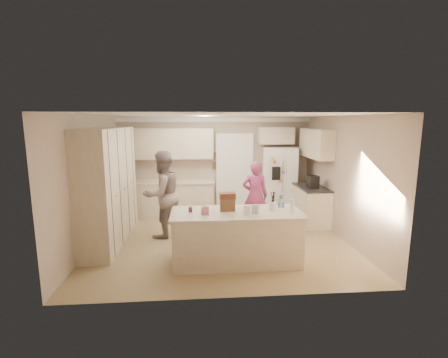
{
  "coord_description": "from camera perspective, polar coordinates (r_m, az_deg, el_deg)",
  "views": [
    {
      "loc": [
        -0.46,
        -6.53,
        2.48
      ],
      "look_at": [
        0.1,
        0.35,
        1.25
      ],
      "focal_mm": 26.0,
      "sensor_mm": 36.0,
      "label": 1
    }
  ],
  "objects": [
    {
      "name": "greeting_card_b",
      "position": [
        5.57,
        5.47,
        -5.31
      ],
      "size": [
        0.12,
        0.05,
        0.16
      ],
      "primitive_type": "cube",
      "rotation": [
        0.15,
        0.0,
        -0.1
      ],
      "color": "silver",
      "rests_on": "island_top"
    },
    {
      "name": "doorway_casing",
      "position": [
        8.95,
        1.89,
        0.91
      ],
      "size": [
        1.02,
        0.03,
        2.22
      ],
      "primitive_type": "cube",
      "color": "white",
      "rests_on": "floor"
    },
    {
      "name": "dollhouse_roof",
      "position": [
        5.71,
        0.6,
        -2.93
      ],
      "size": [
        0.28,
        0.2,
        0.1
      ],
      "primitive_type": "cube",
      "color": "#592D1E",
      "rests_on": "dollhouse_body"
    },
    {
      "name": "pantry_bank",
      "position": [
        7.1,
        -19.58,
        -1.08
      ],
      "size": [
        0.6,
        2.6,
        2.35
      ],
      "primitive_type": "cube",
      "color": "beige",
      "rests_on": "floor"
    },
    {
      "name": "floor",
      "position": [
        7.01,
        -0.59,
        -10.71
      ],
      "size": [
        5.2,
        4.6,
        0.02
      ],
      "primitive_type": "cube",
      "color": "#91785A",
      "rests_on": "ground"
    },
    {
      "name": "fridge_dispenser",
      "position": [
        8.51,
        9.15,
        0.98
      ],
      "size": [
        0.22,
        0.03,
        0.35
      ],
      "primitive_type": "cube",
      "color": "black",
      "rests_on": "refrigerator"
    },
    {
      "name": "island_base",
      "position": [
        5.84,
        2.17,
        -10.35
      ],
      "size": [
        2.2,
        0.9,
        0.88
      ],
      "primitive_type": "cube",
      "color": "beige",
      "rests_on": "floor"
    },
    {
      "name": "wall_back",
      "position": [
        8.94,
        -1.66,
        2.51
      ],
      "size": [
        5.2,
        0.02,
        2.6
      ],
      "primitive_type": "cube",
      "color": "tan",
      "rests_on": "ground"
    },
    {
      "name": "back_base_cab",
      "position": [
        8.8,
        -9.04,
        -3.43
      ],
      "size": [
        2.2,
        0.6,
        0.88
      ],
      "primitive_type": "cube",
      "color": "beige",
      "rests_on": "floor"
    },
    {
      "name": "right_upper_cab",
      "position": [
        8.27,
        15.86,
        6.05
      ],
      "size": [
        0.35,
        1.5,
        0.7
      ],
      "primitive_type": "cube",
      "color": "beige",
      "rests_on": "wall_right"
    },
    {
      "name": "coffee_maker",
      "position": [
        7.95,
        15.37,
        -0.49
      ],
      "size": [
        0.22,
        0.28,
        0.3
      ],
      "primitive_type": "cube",
      "color": "black",
      "rests_on": "right_countertop"
    },
    {
      "name": "shaker_salt",
      "position": [
        6.04,
        9.73,
        -4.54
      ],
      "size": [
        0.05,
        0.05,
        0.09
      ],
      "primitive_type": "cylinder",
      "color": "#4267A4",
      "rests_on": "island_top"
    },
    {
      "name": "doorway_opening",
      "position": [
        8.99,
        1.86,
        0.94
      ],
      "size": [
        0.9,
        0.06,
        2.1
      ],
      "primitive_type": "cube",
      "color": "black",
      "rests_on": "floor"
    },
    {
      "name": "fridge_magnets",
      "position": [
        8.61,
        10.52,
        -0.64
      ],
      "size": [
        0.76,
        0.02,
        1.44
      ],
      "primitive_type": null,
      "color": "tan",
      "rests_on": "refrigerator"
    },
    {
      "name": "wall_frame_lower",
      "position": [
        8.9,
        -1.52,
        2.35
      ],
      "size": [
        0.15,
        0.02,
        0.2
      ],
      "primitive_type": "cube",
      "color": "brown",
      "rests_on": "wall_back"
    },
    {
      "name": "right_countertop",
      "position": [
        8.18,
        15.1,
        -1.4
      ],
      "size": [
        0.63,
        1.24,
        0.04
      ],
      "primitive_type": "cube",
      "color": "#2D2B28",
      "rests_on": "right_base_cab"
    },
    {
      "name": "right_base_cab",
      "position": [
        8.28,
        15.02,
        -4.52
      ],
      "size": [
        0.6,
        1.2,
        0.88
      ],
      "primitive_type": "cube",
      "color": "beige",
      "rests_on": "floor"
    },
    {
      "name": "wall_left",
      "position": [
        6.98,
        -22.51,
        -0.42
      ],
      "size": [
        0.02,
        4.6,
        2.6
      ],
      "primitive_type": "cube",
      "color": "tan",
      "rests_on": "ground"
    },
    {
      "name": "tissue_box",
      "position": [
        5.54,
        -3.35,
        -5.48
      ],
      "size": [
        0.13,
        0.13,
        0.14
      ],
      "primitive_type": "cube",
      "color": "pink",
      "rests_on": "island_top"
    },
    {
      "name": "back_countertop",
      "position": [
        8.7,
        -9.12,
        -0.49
      ],
      "size": [
        2.24,
        0.63,
        0.04
      ],
      "primitive_type": "cube",
      "color": "beige",
      "rests_on": "back_base_cab"
    },
    {
      "name": "utensil_crock",
      "position": [
        5.83,
        8.52,
        -4.73
      ],
      "size": [
        0.13,
        0.13,
        0.15
      ],
      "primitive_type": "cylinder",
      "color": "white",
      "rests_on": "island_top"
    },
    {
      "name": "fridge_handle_l",
      "position": [
        8.56,
        10.24,
        0.33
      ],
      "size": [
        0.02,
        0.02,
        0.85
      ],
      "primitive_type": "cylinder",
      "color": "silver",
      "rests_on": "refrigerator"
    },
    {
      "name": "crown_back",
      "position": [
        8.81,
        -1.69,
        10.42
      ],
      "size": [
        5.2,
        0.08,
        0.12
      ],
      "primitive_type": "cube",
      "color": "white",
      "rests_on": "wall_back"
    },
    {
      "name": "teen_girl",
      "position": [
        7.48,
        5.47,
        -2.95
      ],
      "size": [
        0.63,
        0.46,
        1.6
      ],
      "primitive_type": "imported",
      "rotation": [
        0.0,
        0.0,
        3.0
      ],
      "color": "#B33C99",
      "rests_on": "floor"
    },
    {
      "name": "dollhouse_body",
      "position": [
        5.74,
        0.6,
        -4.48
      ],
      "size": [
        0.26,
        0.18,
        0.22
      ],
      "primitive_type": "cube",
      "color": "brown",
      "rests_on": "island_top"
    },
    {
      "name": "over_fridge_cab",
      "position": [
        8.92,
        9.11,
        7.54
      ],
      "size": [
        0.95,
        0.35,
        0.45
      ],
      "primitive_type": "cube",
      "color": "beige",
      "rests_on": "wall_back"
    },
    {
      "name": "fridge_handle_r",
      "position": [
        8.59,
        10.89,
        0.34
      ],
      "size": [
        0.02,
        0.02,
        0.85
      ],
      "primitive_type": "cylinder",
      "color": "silver",
      "rests_on": "refrigerator"
    },
    {
      "name": "island_top",
      "position": [
        5.7,
        2.2,
        -6.02
      ],
      "size": [
        2.28,
        0.96,
        0.05
      ],
      "primitive_type": "cube",
      "color": "beige",
      "rests_on": "island_base"
    },
    {
      "name": "refrigerator",
      "position": [
        8.96,
        9.92,
        -0.21
      ],
      "size": [
        1.06,
        0.93,
        1.8
      ],
      "primitive_type": "cube",
      "rotation": [
        0.0,
        0.0,
        -0.29
      ],
      "color": "white",
      "rests_on": "floor"
    },
    {
      "name": "water_bottle",
      "position": [
        5.71,
        11.93,
        -4.69
      ],
      "size": [
        0.07,
        0.07,
        0.24
      ],
      "primitive_type": "cylinder",
      "color": "silver",
      "rests_on": "island_top"
    },
    {
      "name": "wall_front",
      "position": [
        4.41,
        1.52,
        -5.44
      ],
      "size": [
        5.2,
        0.02,
        2.6
      ],
      "primitive_type": "cube",
      "color": "tan",
      "rests_on": "ground"
    },
    {
      "name": "back_upper_cab",
      "position": [
        8.71,
        -9.24,
        6.15
      ],
      "size": [
        2.2,
        0.35,
        0.8
      ],
      "primitive_type": "cube",
      "color": "beige",
      "rests_on": "wall_back"
    },
    {
      "name": "greeting_card_a",
      "position": [
        5.5,
        4.01,
        -5.5
      ],
      "size": [
        0.12,
        0.06,
        0.16
      ],
      "primitive_type": "cube",
      "rotation": [
        0.15,
        0.0,
        0.2
      ],
      "color": "white",
      "rests_on": "island_top"
    },
    {
      "name": "teen_boy",
      "position": [
        7.09,
        -10.77,
        -2.65
      ],
      "size": [
        1.15,
        1.14,
        1.87
      ],
      "primitive_type": "imported",
      "rotation": [
        0.0,
        0.0,
        3.87
      ],
      "color": "gray",
      "rests_on": "floor"
    },
    {
      "name": "tissue_plume",
      "position": [
        5.51,
        -3.36,
        -4.38
      ],
      "size": [
        0.08,
        0.08,
        0.08
      ],
      "primitive_type": "cone",
      "color": "white",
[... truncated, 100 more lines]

